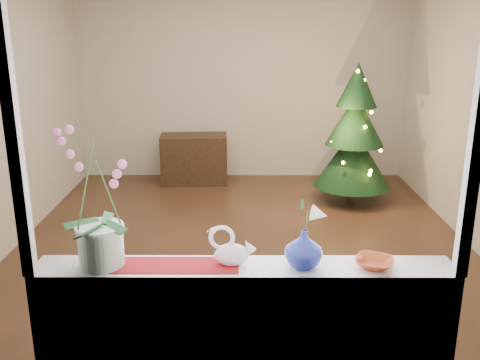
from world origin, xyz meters
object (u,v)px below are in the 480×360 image
at_px(blue_vase, 304,246).
at_px(xmas_tree, 355,134).
at_px(swan, 232,246).
at_px(paperweight, 298,263).
at_px(orchid_pot, 97,199).
at_px(amber_dish, 374,264).
at_px(side_table, 194,159).

bearing_deg(blue_vase, xmas_tree, 74.61).
bearing_deg(xmas_tree, swan, -110.63).
height_order(swan, paperweight, swan).
bearing_deg(blue_vase, swan, 176.28).
relative_size(orchid_pot, amber_dish, 4.44).
bearing_deg(swan, amber_dish, -23.32).
height_order(orchid_pot, blue_vase, orchid_pot).
bearing_deg(side_table, paperweight, -81.51).
xyz_separation_m(amber_dish, side_table, (-1.34, 4.52, -0.61)).
height_order(swan, blue_vase, blue_vase).
height_order(orchid_pot, swan, orchid_pot).
bearing_deg(amber_dish, paperweight, -176.67).
height_order(paperweight, side_table, paperweight).
distance_m(amber_dish, side_table, 4.75).
bearing_deg(orchid_pot, amber_dish, -0.63).
height_order(paperweight, xmas_tree, xmas_tree).
xyz_separation_m(xmas_tree, side_table, (-2.00, 0.75, -0.51)).
bearing_deg(blue_vase, paperweight, -137.71).
bearing_deg(swan, xmas_tree, 48.26).
height_order(orchid_pot, side_table, orchid_pot).
bearing_deg(side_table, orchid_pot, -94.18).
relative_size(orchid_pot, blue_vase, 3.14).
relative_size(orchid_pot, xmas_tree, 0.44).
height_order(blue_vase, side_table, blue_vase).
xyz_separation_m(swan, xmas_tree, (1.41, 3.74, -0.18)).
distance_m(blue_vase, side_table, 4.67).
height_order(amber_dish, xmas_tree, xmas_tree).
relative_size(amber_dish, side_table, 0.19).
bearing_deg(orchid_pot, swan, 1.10).
xyz_separation_m(orchid_pot, paperweight, (1.02, -0.04, -0.33)).
distance_m(swan, xmas_tree, 4.00).
bearing_deg(amber_dish, orchid_pot, 179.37).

